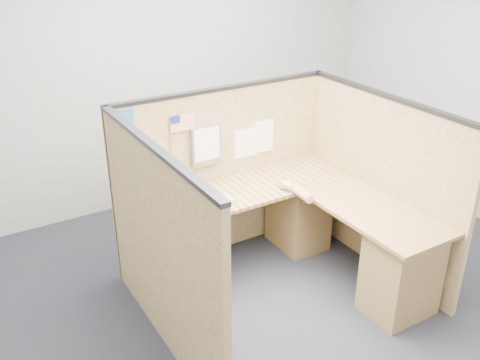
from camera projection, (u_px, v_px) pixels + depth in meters
floor at (287, 302)px, 4.27m from camera, size 5.00×5.00×0.00m
wall_back at (162, 71)px, 5.41m from camera, size 5.00×0.00×5.00m
cubicle_partitions at (259, 196)px, 4.27m from camera, size 2.06×1.83×1.53m
l_desk at (287, 238)px, 4.41m from camera, size 1.95×1.75×0.73m
laptop at (171, 187)px, 4.37m from camera, size 0.36×0.35×0.24m
keyboard at (211, 205)px, 4.19m from camera, size 0.43×0.18×0.03m
mouse at (286, 186)px, 4.47m from camera, size 0.11×0.07×0.04m
hand_forearm at (297, 191)px, 4.36m from camera, size 0.11×0.38×0.08m
blue_poster at (123, 124)px, 4.02m from camera, size 0.17×0.01×0.22m
american_flag at (180, 125)px, 4.26m from camera, size 0.22×0.01×0.38m
file_holder at (206, 146)px, 4.45m from camera, size 0.27×0.05×0.34m
paper_left at (261, 137)px, 4.76m from camera, size 0.23×0.04×0.30m
paper_right at (245, 143)px, 4.69m from camera, size 0.21×0.02×0.27m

